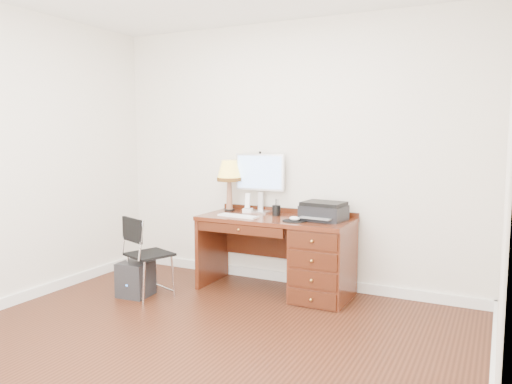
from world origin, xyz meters
The scene contains 12 objects.
ground centered at (0.00, 0.00, 0.00)m, with size 4.00×4.00×0.00m, color black.
room_shell centered at (0.00, 0.63, 0.05)m, with size 4.00×4.00×4.00m.
desk centered at (0.32, 1.40, 0.41)m, with size 1.50×0.67×0.75m.
monitor centered at (-0.28, 1.63, 1.13)m, with size 0.53×0.18×0.61m.
keyboard centered at (-0.34, 1.26, 0.76)m, with size 0.42×0.12×0.02m, color white.
mouse_pad centered at (0.25, 1.27, 0.76)m, with size 0.23×0.23×0.05m.
printer centered at (0.48, 1.44, 0.84)m, with size 0.43×0.35×0.18m.
leg_lamp centered at (-0.61, 1.55, 1.14)m, with size 0.26×0.26×0.54m.
phone centered at (-0.38, 1.54, 0.81)m, with size 0.11×0.11×0.20m.
pen_cup centered at (-0.03, 1.48, 0.80)m, with size 0.08×0.08×0.11m, color black.
chair centered at (-1.01, 0.65, 0.48)m, with size 0.48×0.49×0.79m.
equipment_box centered at (-1.16, 0.67, 0.17)m, with size 0.29×0.29×0.33m, color black.
Camera 1 is at (1.98, -3.02, 1.56)m, focal length 35.00 mm.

